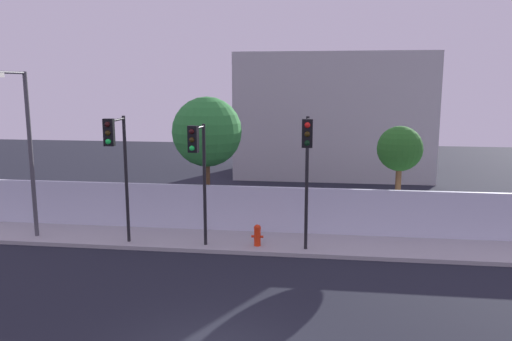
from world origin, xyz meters
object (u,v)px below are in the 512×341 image
Objects in this scene: traffic_light_left at (198,159)px; street_lamp_curbside at (25,141)px; fire_hydrant at (257,234)px; roadside_tree_leftmost at (207,132)px; traffic_light_center at (117,153)px; traffic_light_right at (307,156)px; roadside_tree_midleft at (400,150)px.

street_lamp_curbside is at bearing 176.10° from traffic_light_left.
roadside_tree_leftmost reaches higher than fire_hydrant.
traffic_light_center is 4.67m from roadside_tree_leftmost.
fire_hydrant is at bearing 11.27° from traffic_light_center.
street_lamp_curbside is at bearing -151.45° from roadside_tree_leftmost.
street_lamp_curbside is 7.89× the size of fire_hydrant.
roadside_tree_leftmost reaches higher than traffic_light_right.
traffic_light_center is 5.91× the size of fire_hydrant.
roadside_tree_midleft is (13.92, 3.31, -0.52)m from street_lamp_curbside.
street_lamp_curbside is at bearing 176.13° from traffic_light_right.
roadside_tree_leftmost is at bearing 136.93° from traffic_light_right.
traffic_light_left reaches higher than roadside_tree_midleft.
fire_hydrant is at bearing 153.88° from traffic_light_right.
traffic_light_left is 0.94× the size of traffic_light_right.
roadside_tree_midleft is (3.56, 4.01, -0.26)m from traffic_light_right.
traffic_light_left is 0.95× the size of traffic_light_center.
traffic_light_right reaches higher than traffic_light_center.
traffic_light_center reaches higher than traffic_light_left.
street_lamp_curbside is at bearing -178.93° from fire_hydrant.
traffic_light_right is 3.59m from fire_hydrant.
traffic_light_right is at bearing -43.07° from roadside_tree_leftmost.
traffic_light_right is at bearing -26.12° from fire_hydrant.
traffic_light_center is at bearing -173.14° from traffic_light_left.
street_lamp_curbside is 6.92m from roadside_tree_leftmost.
traffic_light_left is 1.03× the size of roadside_tree_midleft.
traffic_light_left is at bearing 176.17° from traffic_light_right.
street_lamp_curbside is 1.15× the size of roadside_tree_leftmost.
traffic_light_center is 6.51m from traffic_light_right.
roadside_tree_leftmost is at bearing 180.00° from roadside_tree_midleft.
roadside_tree_midleft is (5.32, 3.14, 2.76)m from fire_hydrant.
traffic_light_right is at bearing -3.87° from street_lamp_curbside.
fire_hydrant is at bearing -149.41° from roadside_tree_midleft.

